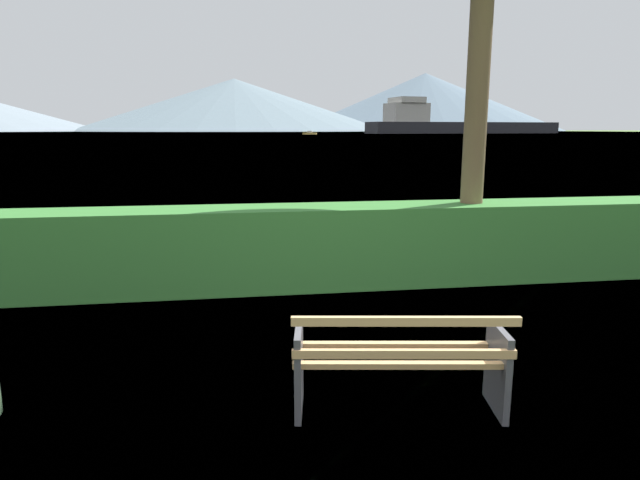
{
  "coord_description": "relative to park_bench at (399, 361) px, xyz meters",
  "views": [
    {
      "loc": [
        -1.2,
        -3.83,
        2.16
      ],
      "look_at": [
        0.0,
        3.98,
        0.56
      ],
      "focal_mm": 30.76,
      "sensor_mm": 36.0,
      "label": 1
    }
  ],
  "objects": [
    {
      "name": "water_surface",
      "position": [
        0.01,
        307.06,
        -0.42
      ],
      "size": [
        620.0,
        620.0,
        0.0
      ],
      "primitive_type": "plane",
      "color": "#6B8EA3",
      "rests_on": "ground_plane"
    },
    {
      "name": "park_bench",
      "position": [
        0.0,
        0.0,
        0.0
      ],
      "size": [
        1.69,
        0.81,
        0.87
      ],
      "color": "tan",
      "rests_on": "ground_plane"
    },
    {
      "name": "ground_plane",
      "position": [
        0.01,
        0.06,
        -0.42
      ],
      "size": [
        1400.0,
        1400.0,
        0.0
      ],
      "primitive_type": "plane",
      "color": "#567A38"
    },
    {
      "name": "cargo_ship_large",
      "position": [
        100.96,
        250.16,
        4.14
      ],
      "size": [
        98.28,
        30.19,
        16.34
      ],
      "color": "#232328",
      "rests_on": "water_surface"
    },
    {
      "name": "distant_hills",
      "position": [
        -52.88,
        561.51,
        26.97
      ],
      "size": [
        841.6,
        396.38,
        62.58
      ],
      "color": "gray",
      "rests_on": "ground_plane"
    },
    {
      "name": "hedge_row",
      "position": [
        0.01,
        3.61,
        0.13
      ],
      "size": [
        10.36,
        0.87,
        1.12
      ],
      "primitive_type": "cube",
      "color": "#387A33",
      "rests_on": "ground_plane"
    },
    {
      "name": "fishing_boat_near",
      "position": [
        27.56,
        209.02,
        0.08
      ],
      "size": [
        5.54,
        3.05,
        1.38
      ],
      "color": "gold",
      "rests_on": "water_surface"
    }
  ]
}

